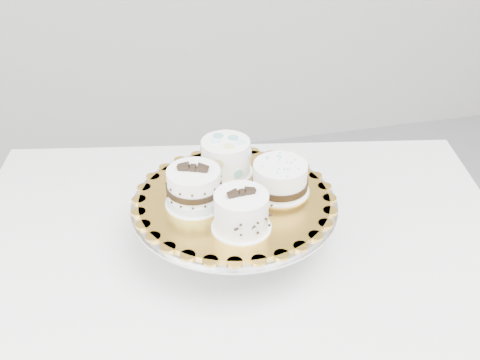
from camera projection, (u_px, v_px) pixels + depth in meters
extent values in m
cube|color=white|center=(238.00, 243.00, 1.25)|extent=(1.25, 0.95, 0.04)
cube|color=white|center=(53.00, 277.00, 1.71)|extent=(0.06, 0.06, 0.71)
cube|color=white|center=(409.00, 266.00, 1.75)|extent=(0.06, 0.06, 0.71)
cylinder|color=gray|center=(235.00, 241.00, 1.22)|extent=(0.18, 0.18, 0.01)
cylinder|color=gray|center=(235.00, 225.00, 1.19)|extent=(0.12, 0.12, 0.10)
cylinder|color=silver|center=(234.00, 203.00, 1.16)|extent=(0.39, 0.39, 0.01)
cylinder|color=silver|center=(234.00, 204.00, 1.16)|extent=(0.40, 0.40, 0.00)
cylinder|color=gold|center=(234.00, 199.00, 1.16)|extent=(0.42, 0.42, 0.01)
cylinder|color=white|center=(241.00, 227.00, 1.08)|extent=(0.11, 0.11, 0.00)
cylinder|color=white|center=(241.00, 211.00, 1.06)|extent=(0.11, 0.11, 0.07)
cylinder|color=white|center=(195.00, 203.00, 1.14)|extent=(0.11, 0.11, 0.00)
cylinder|color=white|center=(194.00, 187.00, 1.12)|extent=(0.13, 0.13, 0.07)
cylinder|color=#C1E3F4|center=(195.00, 198.00, 1.14)|extent=(0.10, 0.10, 0.02)
cylinder|color=black|center=(194.00, 187.00, 1.12)|extent=(0.11, 0.11, 0.01)
cylinder|color=white|center=(226.00, 171.00, 1.23)|extent=(0.11, 0.11, 0.00)
cylinder|color=white|center=(226.00, 156.00, 1.21)|extent=(0.12, 0.12, 0.07)
cylinder|color=white|center=(279.00, 190.00, 1.18)|extent=(0.12, 0.12, 0.00)
cylinder|color=white|center=(280.00, 177.00, 1.16)|extent=(0.13, 0.13, 0.06)
cylinder|color=black|center=(280.00, 183.00, 1.17)|extent=(0.11, 0.11, 0.01)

